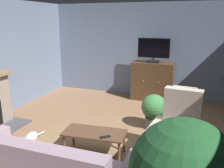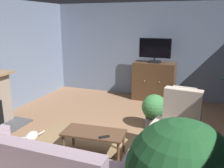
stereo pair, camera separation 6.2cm
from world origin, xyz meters
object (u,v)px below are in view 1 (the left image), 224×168
(tv_remote, at_px, (105,137))
(cat, at_px, (30,138))
(television, at_px, (154,50))
(tv_cabinet, at_px, (153,82))
(armchair_angled_to_table, at_px, (177,144))
(potted_plant_leafy_by_curtain, at_px, (154,110))
(coffee_table, at_px, (94,135))

(tv_remote, distance_m, cat, 1.55)
(television, bearing_deg, tv_remote, -91.58)
(tv_cabinet, relative_size, cat, 1.68)
(television, relative_size, armchair_angled_to_table, 0.73)
(television, relative_size, potted_plant_leafy_by_curtain, 1.18)
(television, xyz_separation_m, cat, (-1.61, -3.31, -1.32))
(tv_cabinet, relative_size, potted_plant_leafy_by_curtain, 1.55)
(television, height_order, tv_remote, television)
(tv_remote, xyz_separation_m, armchair_angled_to_table, (1.08, 0.29, -0.08))
(coffee_table, bearing_deg, tv_cabinet, 84.21)
(television, xyz_separation_m, tv_remote, (-0.09, -3.38, -1.00))
(tv_remote, relative_size, armchair_angled_to_table, 0.14)
(cat, bearing_deg, tv_cabinet, 64.45)
(coffee_table, bearing_deg, tv_remote, -27.29)
(tv_cabinet, height_order, armchair_angled_to_table, armchair_angled_to_table)
(coffee_table, distance_m, armchair_angled_to_table, 1.33)
(tv_cabinet, relative_size, armchair_angled_to_table, 0.96)
(armchair_angled_to_table, height_order, cat, armchair_angled_to_table)
(tv_remote, bearing_deg, cat, 135.40)
(coffee_table, relative_size, cat, 1.58)
(tv_remote, height_order, cat, tv_remote)
(coffee_table, xyz_separation_m, potted_plant_leafy_by_curtain, (0.73, 1.38, 0.05))
(television, bearing_deg, coffee_table, -95.88)
(tv_remote, relative_size, cat, 0.25)
(armchair_angled_to_table, xyz_separation_m, potted_plant_leafy_by_curtain, (-0.59, 1.22, 0.06))
(television, relative_size, coffee_table, 0.81)
(tv_cabinet, xyz_separation_m, armchair_angled_to_table, (0.99, -3.15, -0.16))
(television, distance_m, cat, 3.91)
(coffee_table, height_order, cat, coffee_table)
(cat, bearing_deg, potted_plant_leafy_by_curtain, 35.66)
(tv_cabinet, distance_m, television, 0.92)
(coffee_table, distance_m, cat, 1.30)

